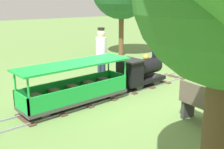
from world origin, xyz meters
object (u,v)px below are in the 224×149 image
at_px(locomotive, 140,71).
at_px(park_bench, 210,108).
at_px(passenger_car, 76,88).
at_px(conductor_person, 101,51).

height_order(locomotive, park_bench, locomotive).
xyz_separation_m(passenger_car, conductor_person, (-1.02, 1.58, 0.54)).
distance_m(passenger_car, conductor_person, 1.96).
distance_m(locomotive, conductor_person, 1.24).
relative_size(locomotive, park_bench, 1.07).
bearing_deg(locomotive, passenger_car, -90.00).
height_order(conductor_person, park_bench, conductor_person).
bearing_deg(park_bench, locomotive, 161.67).
xyz_separation_m(locomotive, park_bench, (2.62, -0.87, -0.07)).
height_order(locomotive, passenger_car, locomotive).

